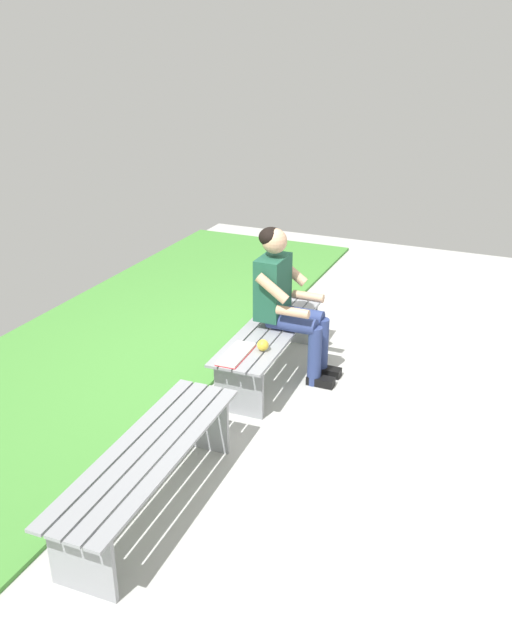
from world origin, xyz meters
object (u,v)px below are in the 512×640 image
object	(u,v)px
bench_far	(149,464)
apple	(263,345)
bench_near	(271,339)
person_seated	(286,298)
book_open	(236,354)

from	to	relation	value
bench_far	apple	bearing A→B (deg)	175.85
apple	bench_near	bearing A→B (deg)	-165.83
apple	person_seated	bearing A→B (deg)	-179.32
bench_far	book_open	size ratio (longest dim) A/B	3.90
person_seated	apple	distance (m)	0.53
bench_near	person_seated	size ratio (longest dim) A/B	1.30
bench_far	person_seated	xyz separation A→B (m)	(-1.93, 0.10, 0.35)
apple	bench_far	bearing A→B (deg)	-4.15
bench_near	book_open	distance (m)	0.58
apple	book_open	bearing A→B (deg)	-42.75
bench_near	bench_far	world-z (taller)	same
bench_near	bench_far	distance (m)	1.85
person_seated	book_open	xyz separation A→B (m)	(0.65, -0.14, -0.24)
bench_near	bench_far	xyz separation A→B (m)	(1.85, -0.00, 0.00)
person_seated	book_open	bearing A→B (deg)	-12.16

